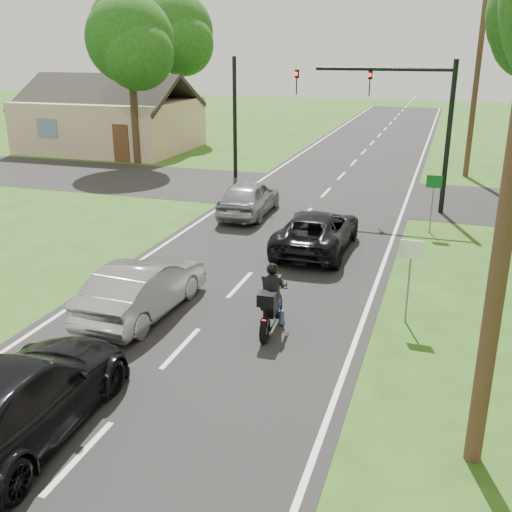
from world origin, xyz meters
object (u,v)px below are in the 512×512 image
Objects in this scene: sign_green at (434,190)px; sign_white at (410,261)px; dark_car_behind at (20,398)px; utility_pole_far at (477,75)px; silver_sedan at (143,288)px; traffic_signal at (402,108)px; silver_suv at (249,197)px; dark_suv at (317,231)px; motorcycle_rider at (271,305)px.

sign_white is at bearing -91.43° from sign_green.
utility_pole_far is (7.45, 25.77, 4.33)m from dark_car_behind.
traffic_signal is (4.99, 12.59, 3.42)m from silver_sedan.
sign_white is (6.35, 1.58, 0.88)m from silver_sedan.
sign_white is at bearing -82.95° from traffic_signal.
sign_green is (1.56, -3.02, -2.54)m from traffic_signal.
traffic_signal reaches higher than sign_white.
sign_green is (7.05, -0.22, 0.86)m from silver_suv.
utility_pole_far is at bearing -129.49° from silver_suv.
silver_suv is at bearing -44.36° from dark_suv.
motorcycle_rider is 3.49m from sign_white.
sign_green is at bearing -62.62° from traffic_signal.
traffic_signal reaches higher than dark_car_behind.
sign_white is at bearing 124.91° from dark_suv.
sign_green reaches higher than dark_suv.
dark_car_behind reaches higher than dark_suv.
silver_suv is (-3.83, 9.72, 0.06)m from motorcycle_rider.
utility_pole_far reaches higher than sign_white.
silver_sedan is at bearing -166.06° from sign_white.
dark_car_behind is 9.04m from sign_white.
silver_sedan is at bearing -88.57° from dark_car_behind.
traffic_signal is at bearing 79.12° from motorcycle_rider.
dark_suv is 2.27× the size of sign_green.
dark_car_behind is at bearing 77.09° from dark_suv.
sign_white is (3.31, -4.74, 0.92)m from dark_suv.
silver_sedan is 2.01× the size of sign_green.
traffic_signal is (1.94, 6.27, 3.46)m from dark_suv.
dark_car_behind is at bearing -106.12° from utility_pole_far.
traffic_signal reaches higher than sign_green.
dark_car_behind is 2.39× the size of sign_green.
dark_suv is at bearing -113.23° from silver_sedan.
motorcycle_rider is at bearing -176.14° from silver_sedan.
motorcycle_rider is 0.47× the size of silver_sedan.
sign_white is at bearing 128.05° from silver_suv.
sign_white is at bearing -134.40° from dark_car_behind.
utility_pole_far is 19.39m from sign_white.
dark_car_behind is at bearing -122.50° from motorcycle_rider.
silver_sedan is at bearing 91.15° from silver_suv.
sign_white is 8.00m from sign_green.
motorcycle_rider is 6.25m from dark_suv.
sign_green reaches higher than silver_sedan.
silver_sedan is 22.47m from utility_pole_far.
silver_suv reaches higher than dark_suv.
traffic_signal reaches higher than silver_sedan.
motorcycle_rider is at bearing -108.72° from sign_green.
sign_green is at bearing -121.89° from silver_sedan.
silver_suv is 15.00m from dark_car_behind.
dark_car_behind is at bearing 96.93° from silver_sedan.
dark_suv is 0.48× the size of utility_pole_far.
silver_suv is 0.83× the size of dark_car_behind.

